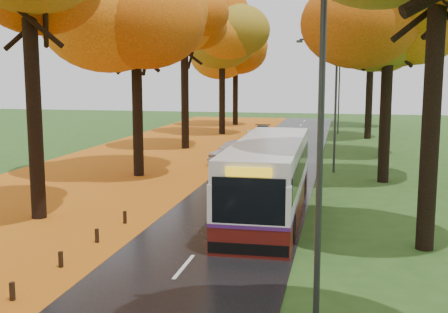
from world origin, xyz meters
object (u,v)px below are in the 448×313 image
(streetlamp_far, at_px, (337,86))
(car_white, at_px, (234,151))
(streetlamp_mid, at_px, (332,94))
(bus, at_px, (269,176))
(streetlamp_near, at_px, (309,131))
(car_dark, at_px, (263,132))
(car_silver, at_px, (255,138))

(streetlamp_far, relative_size, car_white, 1.78)
(car_white, bearing_deg, streetlamp_mid, 0.11)
(streetlamp_mid, xyz_separation_m, streetlamp_far, (0.00, 22.00, 0.00))
(streetlamp_mid, xyz_separation_m, bus, (-2.25, -10.97, -3.04))
(streetlamp_far, xyz_separation_m, bus, (-2.25, -32.97, -3.04))
(streetlamp_near, xyz_separation_m, car_white, (-6.30, 24.28, -3.91))
(bus, height_order, car_white, bus)
(bus, relative_size, car_dark, 2.90)
(streetlamp_far, bearing_deg, bus, -93.90)
(streetlamp_mid, relative_size, car_white, 1.78)
(car_white, distance_m, car_silver, 8.90)
(streetlamp_mid, bearing_deg, car_silver, 119.40)
(streetlamp_mid, height_order, car_silver, streetlamp_mid)
(car_white, bearing_deg, streetlamp_near, -55.48)
(streetlamp_near, bearing_deg, bus, 101.51)
(streetlamp_mid, height_order, car_white, streetlamp_mid)
(streetlamp_near, height_order, car_silver, streetlamp_near)
(streetlamp_mid, bearing_deg, car_white, 160.13)
(streetlamp_far, height_order, car_dark, streetlamp_far)
(streetlamp_near, bearing_deg, car_dark, 99.45)
(streetlamp_mid, height_order, streetlamp_far, same)
(car_silver, bearing_deg, streetlamp_near, -90.58)
(streetlamp_near, bearing_deg, car_silver, 100.75)
(bus, relative_size, car_silver, 3.21)
(streetlamp_mid, relative_size, car_dark, 1.95)
(bus, distance_m, car_silver, 22.53)
(car_white, distance_m, car_dark, 13.54)
(streetlamp_far, relative_size, car_dark, 1.95)
(streetlamp_mid, xyz_separation_m, car_dark, (-6.30, 15.81, -4.08))
(streetlamp_near, bearing_deg, streetlamp_far, 90.00)
(car_dark, bearing_deg, car_white, -98.28)
(car_silver, bearing_deg, car_dark, 78.67)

